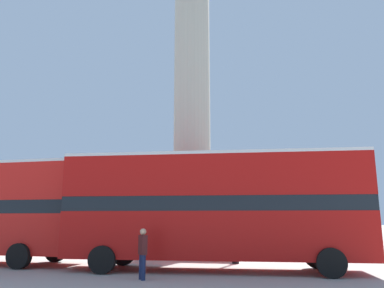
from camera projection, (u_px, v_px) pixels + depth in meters
The scene contains 6 objects.
ground_plane at pixel (192, 255), 20.30m from camera, with size 200.00×200.00×0.00m, color #ADA89E.
monument_column at pixel (192, 105), 21.95m from camera, with size 5.42×5.42×22.18m.
bus_b at pixel (214, 206), 14.66m from camera, with size 11.62×3.64×4.44m.
equestrian_statue at pixel (56, 226), 24.64m from camera, with size 3.51×2.84×5.46m.
street_lamp at pixel (234, 204), 17.04m from camera, with size 0.37×0.37×5.03m.
pedestrian_near_lamp at pixel (143, 251), 12.36m from camera, with size 0.40×0.44×1.64m.
Camera 1 is at (4.56, -20.59, 1.98)m, focal length 35.00 mm.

